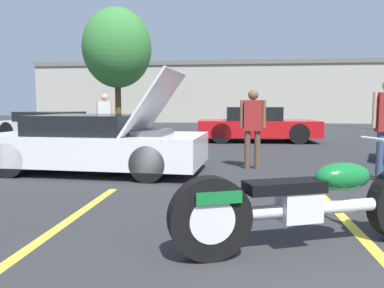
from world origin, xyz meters
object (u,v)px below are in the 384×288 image
(parked_car_mid_left_row, at_px, (256,125))
(spectator_by_show_car, at_px, (253,122))
(parked_car_left_row, at_px, (53,126))
(tree_background, at_px, (117,48))
(motorcycle, at_px, (312,203))
(spectator_near_motorcycle, at_px, (106,117))
(show_car_hood_open, at_px, (97,143))

(parked_car_mid_left_row, height_order, spectator_by_show_car, spectator_by_show_car)
(parked_car_mid_left_row, height_order, parked_car_left_row, parked_car_mid_left_row)
(tree_background, height_order, parked_car_mid_left_row, tree_background)
(motorcycle, bearing_deg, spectator_near_motorcycle, 101.86)
(parked_car_left_row, bearing_deg, spectator_by_show_car, -20.14)
(parked_car_mid_left_row, distance_m, parked_car_left_row, 7.29)
(show_car_hood_open, height_order, parked_car_mid_left_row, show_car_hood_open)
(motorcycle, xyz_separation_m, spectator_near_motorcycle, (-4.33, 6.82, 0.53))
(tree_background, bearing_deg, motorcycle, -66.81)
(motorcycle, bearing_deg, spectator_by_show_car, 74.05)
(tree_background, height_order, motorcycle, tree_background)
(parked_car_left_row, height_order, spectator_by_show_car, spectator_by_show_car)
(motorcycle, distance_m, parked_car_mid_left_row, 10.04)
(show_car_hood_open, height_order, spectator_by_show_car, show_car_hood_open)
(motorcycle, distance_m, parked_car_left_row, 11.83)
(spectator_by_show_car, bearing_deg, motorcycle, -85.38)
(show_car_hood_open, relative_size, parked_car_mid_left_row, 1.02)
(tree_background, relative_size, spectator_by_show_car, 3.94)
(show_car_hood_open, distance_m, spectator_by_show_car, 3.12)
(parked_car_left_row, bearing_deg, tree_background, 104.34)
(show_car_hood_open, bearing_deg, spectator_near_motorcycle, 110.08)
(tree_background, distance_m, spectator_by_show_car, 14.00)
(spectator_near_motorcycle, bearing_deg, spectator_by_show_car, -32.75)
(spectator_by_show_car, bearing_deg, tree_background, 118.92)
(spectator_near_motorcycle, bearing_deg, parked_car_mid_left_row, 36.22)
(parked_car_mid_left_row, xyz_separation_m, parked_car_left_row, (-7.26, -0.65, -0.06))
(motorcycle, bearing_deg, show_car_hood_open, 112.53)
(motorcycle, xyz_separation_m, spectator_by_show_car, (-0.34, 4.25, 0.53))
(show_car_hood_open, bearing_deg, parked_car_mid_left_row, 65.38)
(motorcycle, relative_size, spectator_near_motorcycle, 1.59)
(tree_background, relative_size, show_car_hood_open, 1.49)
(show_car_hood_open, bearing_deg, spectator_by_show_car, 15.59)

